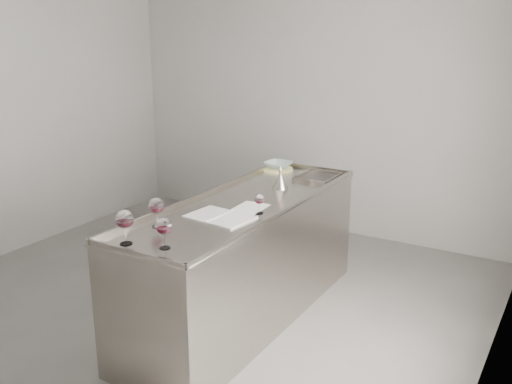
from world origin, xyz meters
The scene contains 11 objects.
room_shell centered at (0.00, 0.00, 1.40)m, with size 4.54×5.04×2.84m.
counter centered at (0.50, 0.30, 0.47)m, with size 0.77×2.42×0.97m.
wine_glass_left centered at (0.29, -0.45, 1.08)m, with size 0.10×0.10×0.20m.
wine_glass_middle centered at (0.33, -0.78, 1.09)m, with size 0.11×0.11×0.22m.
wine_glass_right centered at (0.58, -0.71, 1.07)m, with size 0.10×0.10×0.19m.
wine_glass_small centered at (0.73, 0.13, 1.04)m, with size 0.07×0.07×0.14m.
notebook centered at (0.54, -0.09, 0.95)m, with size 0.46×0.34×0.02m.
loose_paper_top centered at (0.61, 0.19, 0.94)m, with size 0.21×0.29×0.00m, color silver.
trivet centered at (0.24, 1.29, 0.95)m, with size 0.27×0.27×0.02m, color beige.
ceramic_bowl centered at (0.24, 1.29, 0.99)m, with size 0.24×0.24×0.06m, color #94A9AD.
wine_funnel centered at (0.55, 0.77, 1.00)m, with size 0.13×0.13×0.19m.
Camera 1 is at (2.65, -3.14, 2.20)m, focal length 40.00 mm.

